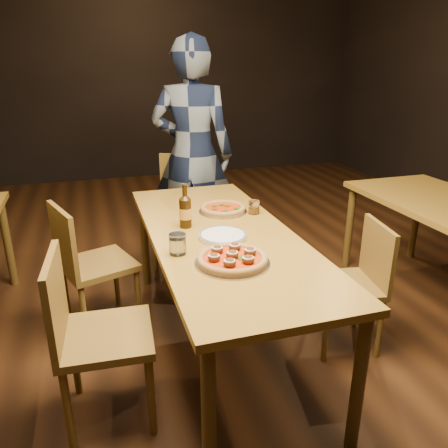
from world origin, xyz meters
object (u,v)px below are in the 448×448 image
object	(u,v)px
table_main	(221,244)
chair_main_nw	(106,335)
chair_main_sw	(98,263)
pizza_meatball	(232,258)
beer_bottle	(185,212)
chair_end	(181,210)
pizza_margherita	(223,209)
plate_stack	(223,236)
diner	(192,154)
chair_main_e	(346,284)
water_glass	(178,244)
amber_glass	(254,207)

from	to	relation	value
table_main	chair_main_nw	distance (m)	0.83
chair_main_sw	chair_main_nw	bearing A→B (deg)	161.51
chair_main_sw	pizza_meatball	bearing A→B (deg)	-162.28
pizza_meatball	beer_bottle	size ratio (longest dim) A/B	1.43
chair_end	pizza_margherita	bearing A→B (deg)	-59.73
plate_stack	diner	bearing A→B (deg)	83.21
pizza_margherita	plate_stack	xyz separation A→B (m)	(-0.14, -0.44, -0.01)
chair_main_e	chair_end	xyz separation A→B (m)	(-0.69, 1.48, 0.07)
chair_end	water_glass	distance (m)	1.54
chair_main_sw	table_main	bearing A→B (deg)	-141.13
chair_main_e	pizza_meatball	bearing A→B (deg)	-66.88
beer_bottle	water_glass	bearing A→B (deg)	-108.59
chair_main_nw	water_glass	distance (m)	0.55
chair_main_nw	plate_stack	xyz separation A→B (m)	(0.68, 0.31, 0.30)
chair_main_sw	plate_stack	bearing A→B (deg)	-146.66
table_main	plate_stack	size ratio (longest dim) A/B	7.65
chair_end	beer_bottle	size ratio (longest dim) A/B	3.74
chair_end	water_glass	xyz separation A→B (m)	(-0.32, -1.47, 0.32)
amber_glass	chair_main_nw	bearing A→B (deg)	-146.51
table_main	water_glass	distance (m)	0.39
chair_main_nw	chair_main_sw	world-z (taller)	chair_main_nw
chair_main_sw	plate_stack	world-z (taller)	chair_main_sw
chair_main_e	water_glass	bearing A→B (deg)	-80.47
chair_main_nw	beer_bottle	distance (m)	0.85
amber_glass	pizza_margherita	bearing A→B (deg)	152.27
table_main	amber_glass	world-z (taller)	amber_glass
pizza_margherita	diner	xyz separation A→B (m)	(0.03, 0.96, 0.17)
table_main	water_glass	bearing A→B (deg)	-144.09
chair_main_sw	chair_main_e	xyz separation A→B (m)	(1.42, -0.67, -0.04)
chair_main_e	beer_bottle	world-z (taller)	beer_bottle
pizza_margherita	beer_bottle	world-z (taller)	beer_bottle
table_main	chair_main_e	distance (m)	0.79
chair_main_sw	chair_main_e	size ratio (longest dim) A/B	1.09
chair_end	plate_stack	size ratio (longest dim) A/B	3.71
chair_main_e	pizza_meatball	distance (m)	0.88
chair_main_nw	pizza_margherita	world-z (taller)	chair_main_nw
chair_main_nw	chair_end	world-z (taller)	chair_end
chair_end	chair_main_sw	bearing A→B (deg)	-107.59
chair_main_nw	plate_stack	bearing A→B (deg)	-61.30
pizza_margherita	water_glass	size ratio (longest dim) A/B	2.92
chair_end	water_glass	bearing A→B (deg)	-78.17
pizza_margherita	water_glass	world-z (taller)	water_glass
chair_main_nw	diner	xyz separation A→B (m)	(0.84, 1.72, 0.48)
pizza_margherita	chair_main_e	bearing A→B (deg)	-44.13
table_main	pizza_margherita	size ratio (longest dim) A/B	6.34
pizza_meatball	beer_bottle	bearing A→B (deg)	100.90
beer_bottle	amber_glass	xyz separation A→B (m)	(0.48, 0.11, -0.05)
chair_main_sw	diner	world-z (taller)	diner
plate_stack	chair_main_nw	bearing A→B (deg)	-155.19
chair_main_e	chair_end	world-z (taller)	chair_end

